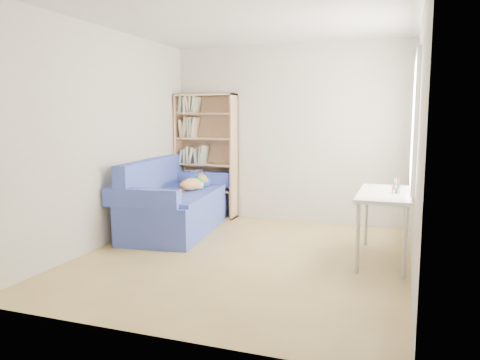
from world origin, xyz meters
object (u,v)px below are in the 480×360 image
Objects in this scene: bookshelf at (206,161)px; pen_cup at (396,187)px; sofa at (175,204)px; desk at (385,199)px.

bookshelf reaches higher than pen_cup.
bookshelf is at bearing 79.99° from sofa.
sofa is 2.95m from pen_cup.
sofa is 1.10× the size of bookshelf.
bookshelf is (0.05, 0.96, 0.51)m from sofa.
desk is (2.76, -0.45, 0.31)m from sofa.
sofa is 2.82m from desk.
desk is 0.18m from pen_cup.
pen_cup is at bearing -11.41° from desk.
pen_cup is at bearing -16.18° from sofa.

